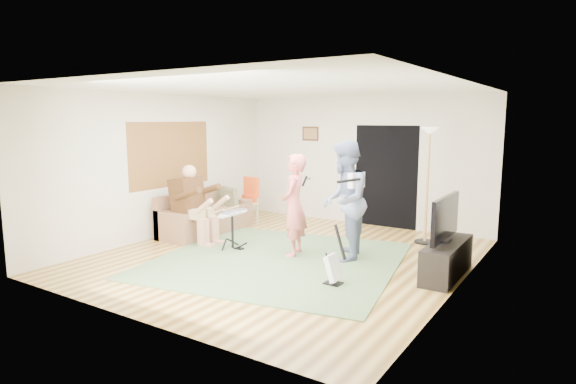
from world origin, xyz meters
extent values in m
plane|color=brown|center=(0.00, 0.00, 0.00)|extent=(6.00, 6.00, 0.00)
plane|color=white|center=(0.00, 0.00, 2.70)|extent=(6.00, 6.00, 0.00)
plane|color=#93602D|center=(-2.74, 0.20, 1.55)|extent=(0.00, 2.05, 2.05)
plane|color=black|center=(0.55, 2.99, 1.05)|extent=(2.10, 0.00, 2.10)
cube|color=#3F2314|center=(-1.25, 2.99, 1.90)|extent=(0.42, 0.03, 0.32)
cube|color=#4E6E43|center=(0.03, -0.24, 0.01)|extent=(4.26, 4.20, 0.02)
cube|color=#875E43|center=(-2.20, 0.56, 0.20)|extent=(0.80, 1.60, 0.40)
cube|color=#875E43|center=(-2.54, 0.56, 0.40)|extent=(0.15, 1.98, 0.80)
cube|color=#875E43|center=(-2.20, 1.45, 0.28)|extent=(0.80, 0.19, 0.57)
cube|color=#875E43|center=(-2.20, -0.34, 0.28)|extent=(0.80, 0.19, 0.57)
cube|color=#492C14|center=(-2.05, -0.09, 0.85)|extent=(0.39, 0.51, 0.65)
sphere|color=tan|center=(-1.98, -0.09, 1.28)|extent=(0.26, 0.26, 0.26)
cylinder|color=black|center=(-1.00, -0.09, 0.32)|extent=(0.04, 0.04, 0.60)
cube|color=silver|center=(-1.00, -0.09, 0.61)|extent=(0.12, 0.60, 0.03)
imported|color=#DA615F|center=(0.10, 0.15, 0.84)|extent=(0.57, 0.70, 1.67)
imported|color=slate|center=(0.88, 0.40, 0.95)|extent=(1.00, 1.12, 1.90)
cube|color=black|center=(1.31, -0.78, 0.02)|extent=(0.23, 0.19, 0.03)
cube|color=white|center=(1.31, -0.78, 0.24)|extent=(0.18, 0.27, 0.36)
cylinder|color=black|center=(1.40, -0.78, 0.61)|extent=(0.19, 0.04, 0.47)
cylinder|color=black|center=(1.67, 2.12, 0.02)|extent=(0.37, 0.37, 0.03)
cylinder|color=tan|center=(1.67, 2.12, 1.01)|extent=(0.05, 0.05, 1.98)
cone|color=white|center=(1.67, 2.12, 2.02)|extent=(0.33, 0.33, 0.13)
cube|color=tan|center=(-2.01, 1.57, 0.45)|extent=(0.48, 0.48, 0.04)
cube|color=#E54F18|center=(-2.01, 1.76, 0.79)|extent=(0.41, 0.14, 0.42)
cube|color=black|center=(2.50, 0.42, 0.25)|extent=(0.40, 1.40, 0.50)
cube|color=black|center=(2.45, 0.42, 0.85)|extent=(0.06, 1.20, 0.62)
camera|label=1|loc=(4.18, -6.37, 2.23)|focal=30.00mm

